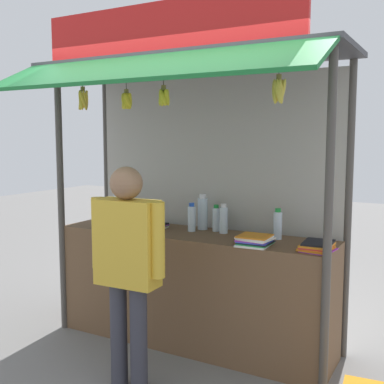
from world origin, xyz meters
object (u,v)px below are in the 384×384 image
(water_bottle_right, at_px, (224,219))
(magazine_stack_rear_center, at_px, (152,227))
(banana_bunch_inner_right, at_px, (83,100))
(water_bottle_far_left, at_px, (118,206))
(magazine_stack_far_right, at_px, (255,240))
(water_bottle_back_left, at_px, (202,213))
(banana_bunch_rightmost, at_px, (279,91))
(magazine_stack_center, at_px, (317,246))
(water_bottle_front_left, at_px, (278,225))
(banana_bunch_leftmost, at_px, (164,97))
(water_bottle_mid_left, at_px, (192,218))
(water_bottle_front_right, at_px, (216,219))
(vendor_person, at_px, (127,257))
(banana_bunch_inner_left, at_px, (127,101))
(magazine_stack_mid_right, at_px, (117,225))

(water_bottle_right, bearing_deg, magazine_stack_rear_center, -167.38)
(water_bottle_right, height_order, banana_bunch_inner_right, banana_bunch_inner_right)
(water_bottle_far_left, bearing_deg, magazine_stack_far_right, -12.87)
(water_bottle_back_left, height_order, banana_bunch_rightmost, banana_bunch_rightmost)
(water_bottle_far_left, bearing_deg, magazine_stack_rear_center, -19.60)
(magazine_stack_far_right, relative_size, magazine_stack_center, 0.90)
(water_bottle_far_left, relative_size, banana_bunch_rightmost, 1.14)
(magazine_stack_center, bearing_deg, banana_bunch_rightmost, -126.89)
(magazine_stack_rear_center, distance_m, banana_bunch_inner_right, 1.23)
(water_bottle_far_left, xyz_separation_m, water_bottle_front_left, (1.62, -0.05, -0.03))
(water_bottle_front_left, xyz_separation_m, banana_bunch_leftmost, (-0.74, -0.51, 0.99))
(water_bottle_mid_left, xyz_separation_m, banana_bunch_rightmost, (0.91, -0.46, 1.00))
(water_bottle_front_right, height_order, magazine_stack_far_right, water_bottle_front_right)
(banana_bunch_inner_right, relative_size, vendor_person, 0.18)
(magazine_stack_center, distance_m, vendor_person, 1.35)
(banana_bunch_inner_left, height_order, vendor_person, banana_bunch_inner_left)
(water_bottle_mid_left, distance_m, magazine_stack_mid_right, 0.67)
(magazine_stack_far_right, xyz_separation_m, banana_bunch_rightmost, (0.23, -0.21, 1.07))
(water_bottle_far_left, xyz_separation_m, banana_bunch_leftmost, (0.88, -0.56, 0.96))
(banana_bunch_leftmost, bearing_deg, magazine_stack_rear_center, 134.19)
(water_bottle_far_left, bearing_deg, water_bottle_right, -2.15)
(water_bottle_back_left, distance_m, banana_bunch_inner_left, 1.17)
(water_bottle_back_left, height_order, water_bottle_mid_left, water_bottle_back_left)
(water_bottle_far_left, height_order, water_bottle_front_left, water_bottle_far_left)
(banana_bunch_inner_left, distance_m, vendor_person, 1.26)
(water_bottle_front_right, xyz_separation_m, magazine_stack_rear_center, (-0.53, -0.19, -0.08))
(banana_bunch_inner_right, bearing_deg, magazine_stack_center, 8.48)
(water_bottle_right, distance_m, magazine_stack_far_right, 0.51)
(banana_bunch_inner_right, bearing_deg, water_bottle_mid_left, 30.65)
(water_bottle_back_left, bearing_deg, water_bottle_mid_left, -106.96)
(water_bottle_mid_left, xyz_separation_m, banana_bunch_inner_right, (-0.78, -0.46, 1.00))
(water_bottle_right, xyz_separation_m, banana_bunch_inner_right, (-1.05, -0.52, 1.00))
(magazine_stack_center, distance_m, banana_bunch_leftmost, 1.57)
(magazine_stack_mid_right, relative_size, banana_bunch_inner_left, 0.90)
(magazine_stack_far_right, height_order, banana_bunch_inner_left, banana_bunch_inner_left)
(banana_bunch_inner_left, bearing_deg, magazine_stack_far_right, 11.53)
(water_bottle_back_left, bearing_deg, water_bottle_front_left, -5.70)
(water_bottle_front_left, xyz_separation_m, magazine_stack_mid_right, (-1.37, -0.29, -0.08))
(vendor_person, bearing_deg, magazine_stack_rear_center, -69.02)
(water_bottle_back_left, xyz_separation_m, magazine_stack_mid_right, (-0.65, -0.36, -0.11))
(banana_bunch_rightmost, bearing_deg, water_bottle_mid_left, 153.22)
(water_bottle_front_left, height_order, magazine_stack_center, water_bottle_front_left)
(banana_bunch_rightmost, bearing_deg, magazine_stack_center, 53.11)
(water_bottle_front_left, height_order, banana_bunch_leftmost, banana_bunch_leftmost)
(water_bottle_front_right, height_order, magazine_stack_center, water_bottle_front_right)
(water_bottle_mid_left, xyz_separation_m, vendor_person, (0.02, -0.95, -0.13))
(water_bottle_front_left, xyz_separation_m, banana_bunch_rightmost, (0.16, -0.51, 1.00))
(magazine_stack_rear_center, height_order, banana_bunch_inner_right, banana_bunch_inner_right)
(magazine_stack_rear_center, bearing_deg, water_bottle_far_left, 160.40)
(water_bottle_front_right, distance_m, banana_bunch_inner_left, 1.24)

